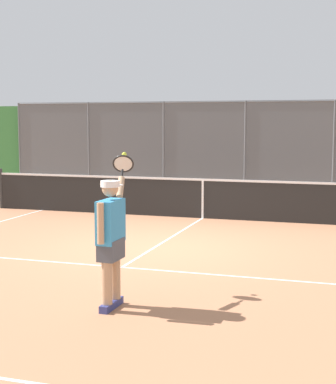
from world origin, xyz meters
The scene contains 5 objects.
ground_plane centered at (0.00, 0.00, 0.00)m, with size 60.00×60.00×0.00m, color #B27551.
court_line_markings centered at (0.00, 1.90, 0.00)m, with size 8.78×9.43×0.01m.
fence_backdrop centered at (0.00, -9.73, 1.43)m, with size 19.70×1.37×2.99m.
tennis_net centered at (0.00, -3.64, 0.49)m, with size 11.28×0.09×1.07m.
tennis_player centered at (-0.67, 3.51, 0.94)m, with size 0.45×1.37×1.90m.
Camera 1 is at (-3.58, 10.28, 2.33)m, focal length 56.30 mm.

